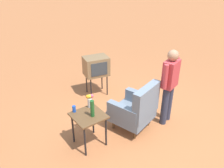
% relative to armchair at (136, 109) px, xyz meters
% --- Properties ---
extents(ground_plane, '(60.00, 60.00, 0.00)m').
position_rel_armchair_xyz_m(ground_plane, '(-0.19, 0.04, -0.50)').
color(ground_plane, '#B76B3D').
extents(armchair, '(0.95, 0.96, 1.06)m').
position_rel_armchair_xyz_m(armchair, '(0.00, 0.00, 0.00)').
color(armchair, brown).
rests_on(armchair, ground).
extents(side_table, '(0.56, 0.56, 0.66)m').
position_rel_armchair_xyz_m(side_table, '(1.00, -0.17, 0.07)').
color(side_table, black).
rests_on(side_table, ground).
extents(tv_on_stand, '(0.68, 0.56, 1.03)m').
position_rel_armchair_xyz_m(tv_on_stand, '(-0.16, -1.71, 0.28)').
color(tv_on_stand, black).
rests_on(tv_on_stand, ground).
extents(person_standing, '(0.55, 0.31, 1.64)m').
position_rel_armchair_xyz_m(person_standing, '(-0.70, 0.19, 0.44)').
color(person_standing, '#2D3347').
rests_on(person_standing, ground).
extents(bottle_wine_green, '(0.07, 0.07, 0.32)m').
position_rel_armchair_xyz_m(bottle_wine_green, '(0.96, -0.10, 0.33)').
color(bottle_wine_green, '#1E5623').
rests_on(bottle_wine_green, side_table).
extents(soda_can_blue, '(0.07, 0.07, 0.12)m').
position_rel_armchair_xyz_m(soda_can_blue, '(1.15, -0.41, 0.23)').
color(soda_can_blue, blue).
rests_on(soda_can_blue, side_table).
extents(flower_vase, '(0.14, 0.10, 0.27)m').
position_rel_armchair_xyz_m(flower_vase, '(0.83, -0.38, 0.31)').
color(flower_vase, silver).
rests_on(flower_vase, side_table).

